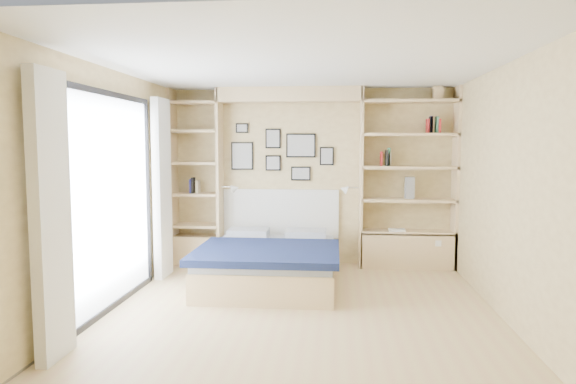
{
  "coord_description": "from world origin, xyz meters",
  "views": [
    {
      "loc": [
        0.35,
        -5.1,
        1.71
      ],
      "look_at": [
        -0.21,
        0.9,
        1.16
      ],
      "focal_mm": 32.0,
      "sensor_mm": 36.0,
      "label": 1
    }
  ],
  "objects": [
    {
      "name": "ground",
      "position": [
        0.0,
        0.0,
        0.0
      ],
      "size": [
        4.5,
        4.5,
        0.0
      ],
      "primitive_type": "plane",
      "color": "tan",
      "rests_on": "ground"
    },
    {
      "name": "room_shell",
      "position": [
        -0.39,
        1.52,
        1.08
      ],
      "size": [
        4.5,
        4.5,
        4.5
      ],
      "color": "#D6BC7F",
      "rests_on": "ground"
    },
    {
      "name": "bed",
      "position": [
        -0.44,
        1.09,
        0.27
      ],
      "size": [
        1.67,
        2.19,
        1.07
      ],
      "color": "beige",
      "rests_on": "ground"
    },
    {
      "name": "photo_gallery",
      "position": [
        -0.45,
        2.22,
        1.6
      ],
      "size": [
        1.48,
        0.02,
        0.82
      ],
      "color": "black",
      "rests_on": "ground"
    },
    {
      "name": "reading_lamps",
      "position": [
        -0.3,
        2.0,
        1.1
      ],
      "size": [
        1.92,
        0.12,
        0.15
      ],
      "color": "silver",
      "rests_on": "ground"
    },
    {
      "name": "shelf_decor",
      "position": [
        1.09,
        2.07,
        1.69
      ],
      "size": [
        3.54,
        0.23,
        2.03
      ],
      "color": "#A51E1E",
      "rests_on": "ground"
    }
  ]
}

